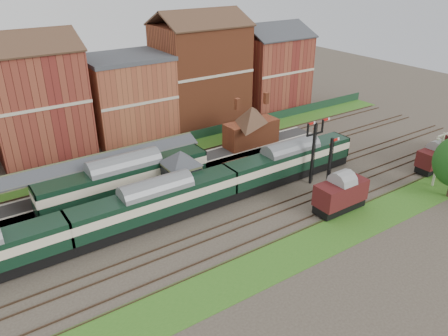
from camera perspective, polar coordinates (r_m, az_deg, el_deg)
ground at (r=50.53m, az=-0.65°, el=-4.45°), size 160.00×160.00×0.00m
grass_back at (r=63.04m, az=-8.71°, el=1.71°), size 90.00×4.50×0.06m
grass_front at (r=42.67m, az=8.46°, el=-11.11°), size 90.00×5.00×0.06m
fence at (r=64.43m, az=-9.54°, el=2.89°), size 90.00×0.12×1.50m
platform at (r=55.84m, az=-10.51°, el=-1.21°), size 55.00×3.40×1.00m
signal_box at (r=50.13m, az=-5.59°, el=-0.70°), size 5.40×5.40×6.00m
brick_hut at (r=54.83m, az=1.82°, el=-0.47°), size 3.20×2.64×2.94m
station_building at (r=62.39m, az=3.60°, el=5.60°), size 8.10×8.10×5.90m
canopy at (r=52.34m, az=-16.83°, el=1.13°), size 26.00×3.89×4.08m
semaphore_bracket at (r=53.71m, az=11.61°, el=2.44°), size 3.60×0.25×8.18m
semaphore_siding at (r=49.79m, az=13.53°, el=-0.30°), size 1.23×0.25×8.00m
yard_lamp at (r=58.20m, az=26.26°, el=1.36°), size 2.60×0.22×7.00m
town_backdrop at (r=68.44m, az=-12.61°, el=9.55°), size 69.00×10.00×16.00m
dmu_train at (r=46.06m, az=-8.73°, el=-4.45°), size 55.28×2.91×4.25m
platform_railcar at (r=51.03m, az=-12.76°, el=-1.40°), size 19.99×3.15×4.60m
goods_van_a at (r=49.59m, az=14.99°, el=-3.26°), size 6.08×2.63×3.69m
goods_van_b at (r=63.35m, az=25.88°, el=1.22°), size 5.37×2.33×3.26m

